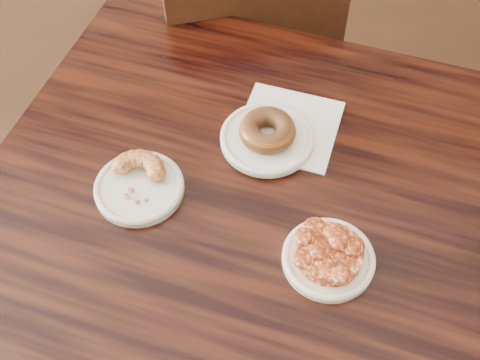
# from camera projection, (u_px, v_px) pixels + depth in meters

# --- Properties ---
(floor) EXTENTS (5.00, 5.00, 0.00)m
(floor) POSITION_uv_depth(u_px,v_px,m) (161.00, 334.00, 1.66)
(floor) COLOR black
(floor) RESTS_ON ground
(cafe_table) EXTENTS (1.11, 1.11, 0.75)m
(cafe_table) POSITION_uv_depth(u_px,v_px,m) (241.00, 299.00, 1.32)
(cafe_table) COLOR black
(cafe_table) RESTS_ON floor
(chair_far) EXTENTS (0.57, 0.57, 0.90)m
(chair_far) POSITION_uv_depth(u_px,v_px,m) (239.00, 53.00, 1.67)
(chair_far) COLOR black
(chair_far) RESTS_ON floor
(napkin) EXTENTS (0.21, 0.21, 0.00)m
(napkin) POSITION_uv_depth(u_px,v_px,m) (288.00, 126.00, 1.11)
(napkin) COLOR white
(napkin) RESTS_ON cafe_table
(plate_donut) EXTENTS (0.17, 0.17, 0.01)m
(plate_donut) POSITION_uv_depth(u_px,v_px,m) (267.00, 139.00, 1.08)
(plate_donut) COLOR white
(plate_donut) RESTS_ON napkin
(plate_cruller) EXTENTS (0.15, 0.15, 0.01)m
(plate_cruller) POSITION_uv_depth(u_px,v_px,m) (139.00, 188.00, 1.03)
(plate_cruller) COLOR silver
(plate_cruller) RESTS_ON cafe_table
(plate_fritter) EXTENTS (0.15, 0.15, 0.01)m
(plate_fritter) POSITION_uv_depth(u_px,v_px,m) (328.00, 259.00, 0.95)
(plate_fritter) COLOR white
(plate_fritter) RESTS_ON cafe_table
(glazed_donut) EXTENTS (0.10, 0.10, 0.04)m
(glazed_donut) POSITION_uv_depth(u_px,v_px,m) (267.00, 130.00, 1.06)
(glazed_donut) COLOR #9C5616
(glazed_donut) RESTS_ON plate_donut
(apple_fritter) EXTENTS (0.14, 0.14, 0.03)m
(apple_fritter) POSITION_uv_depth(u_px,v_px,m) (330.00, 252.00, 0.93)
(apple_fritter) COLOR #491607
(apple_fritter) RESTS_ON plate_fritter
(cruller_fragment) EXTENTS (0.11, 0.11, 0.03)m
(cruller_fragment) POSITION_uv_depth(u_px,v_px,m) (138.00, 181.00, 1.01)
(cruller_fragment) COLOR brown
(cruller_fragment) RESTS_ON plate_cruller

